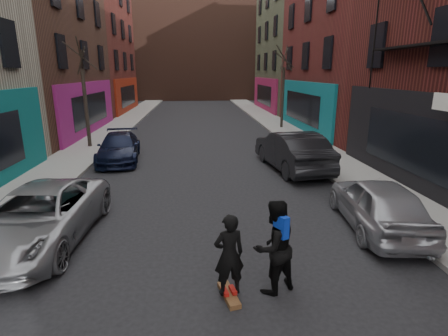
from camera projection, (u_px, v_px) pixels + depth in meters
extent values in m
cube|color=gray|center=(128.00, 119.00, 31.13)|extent=(2.50, 84.00, 0.13)
cube|color=gray|center=(266.00, 118.00, 32.13)|extent=(2.50, 84.00, 0.13)
cube|color=#47281E|center=(195.00, 53.00, 54.76)|extent=(40.00, 10.00, 14.00)
imported|color=gray|center=(39.00, 216.00, 8.63)|extent=(2.57, 5.14, 1.40)
imported|color=black|center=(119.00, 148.00, 16.68)|extent=(2.28, 4.67, 1.31)
imported|color=#9C9EA5|center=(378.00, 203.00, 9.44)|extent=(2.15, 4.36, 1.43)
imported|color=black|center=(292.00, 150.00, 15.18)|extent=(2.41, 5.34, 1.70)
cube|color=brown|center=(229.00, 295.00, 6.65)|extent=(0.40, 0.83, 0.10)
imported|color=black|center=(229.00, 255.00, 6.42)|extent=(0.66, 0.51, 1.60)
imported|color=black|center=(274.00, 247.00, 6.64)|extent=(1.13, 1.04, 1.87)
cube|color=#0D31BD|center=(281.00, 226.00, 6.36)|extent=(0.26, 0.33, 0.42)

